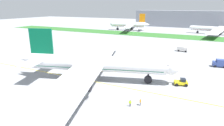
{
  "coord_description": "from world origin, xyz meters",
  "views": [
    {
      "loc": [
        32.28,
        -45.71,
        22.65
      ],
      "look_at": [
        3.59,
        12.17,
        3.48
      ],
      "focal_mm": 30.75,
      "sensor_mm": 36.0,
      "label": 1
    }
  ],
  "objects_px": {
    "pushback_tug": "(181,82)",
    "ground_crew_wingwalker_port": "(130,103)",
    "ground_crew_marshaller_front": "(140,101)",
    "parked_airliner_far_centre": "(217,29)",
    "airliner_foreground": "(94,64)",
    "service_truck_fuel_bowser": "(220,63)",
    "service_truck_baggage_loader": "(182,49)",
    "parked_airliner_far_left": "(130,25)"
  },
  "relations": [
    {
      "from": "ground_crew_wingwalker_port",
      "to": "parked_airliner_far_left",
      "type": "relative_size",
      "value": 0.03
    },
    {
      "from": "pushback_tug",
      "to": "ground_crew_wingwalker_port",
      "type": "distance_m",
      "value": 20.75
    },
    {
      "from": "ground_crew_marshaller_front",
      "to": "parked_airliner_far_centre",
      "type": "xyz_separation_m",
      "value": [
        19.18,
        141.6,
        3.28
      ]
    },
    {
      "from": "service_truck_fuel_bowser",
      "to": "parked_airliner_far_centre",
      "type": "bearing_deg",
      "value": 89.34
    },
    {
      "from": "airliner_foreground",
      "to": "ground_crew_marshaller_front",
      "type": "xyz_separation_m",
      "value": [
        18.39,
        -9.27,
        -4.36
      ]
    },
    {
      "from": "parked_airliner_far_left",
      "to": "parked_airliner_far_centre",
      "type": "distance_m",
      "value": 75.87
    },
    {
      "from": "ground_crew_marshaller_front",
      "to": "service_truck_fuel_bowser",
      "type": "height_order",
      "value": "service_truck_fuel_bowser"
    },
    {
      "from": "ground_crew_wingwalker_port",
      "to": "parked_airliner_far_centre",
      "type": "xyz_separation_m",
      "value": [
        21.17,
        143.15,
        3.35
      ]
    },
    {
      "from": "airliner_foreground",
      "to": "ground_crew_wingwalker_port",
      "type": "relative_size",
      "value": 48.65
    },
    {
      "from": "service_truck_baggage_loader",
      "to": "service_truck_fuel_bowser",
      "type": "distance_m",
      "value": 26.92
    },
    {
      "from": "ground_crew_wingwalker_port",
      "to": "service_truck_fuel_bowser",
      "type": "xyz_separation_m",
      "value": [
        20.03,
        44.02,
        0.61
      ]
    },
    {
      "from": "parked_airliner_far_centre",
      "to": "service_truck_baggage_loader",
      "type": "bearing_deg",
      "value": -102.69
    },
    {
      "from": "pushback_tug",
      "to": "parked_airliner_far_left",
      "type": "relative_size",
      "value": 0.1
    },
    {
      "from": "airliner_foreground",
      "to": "service_truck_fuel_bowser",
      "type": "distance_m",
      "value": 49.44
    },
    {
      "from": "ground_crew_marshaller_front",
      "to": "service_truck_fuel_bowser",
      "type": "distance_m",
      "value": 46.15
    },
    {
      "from": "service_truck_baggage_loader",
      "to": "parked_airliner_far_centre",
      "type": "relative_size",
      "value": 0.08
    },
    {
      "from": "service_truck_baggage_loader",
      "to": "parked_airliner_far_left",
      "type": "height_order",
      "value": "parked_airliner_far_left"
    },
    {
      "from": "pushback_tug",
      "to": "ground_crew_wingwalker_port",
      "type": "relative_size",
      "value": 3.43
    },
    {
      "from": "pushback_tug",
      "to": "ground_crew_wingwalker_port",
      "type": "bearing_deg",
      "value": -115.84
    },
    {
      "from": "airliner_foreground",
      "to": "parked_airliner_far_left",
      "type": "distance_m",
      "value": 133.66
    },
    {
      "from": "ground_crew_wingwalker_port",
      "to": "parked_airliner_far_centre",
      "type": "bearing_deg",
      "value": 81.59
    },
    {
      "from": "ground_crew_marshaller_front",
      "to": "parked_airliner_far_centre",
      "type": "distance_m",
      "value": 142.93
    },
    {
      "from": "service_truck_fuel_bowser",
      "to": "parked_airliner_far_left",
      "type": "xyz_separation_m",
      "value": [
        -74.6,
        94.89,
        3.8
      ]
    },
    {
      "from": "pushback_tug",
      "to": "parked_airliner_far_centre",
      "type": "distance_m",
      "value": 125.11
    },
    {
      "from": "service_truck_fuel_bowser",
      "to": "ground_crew_marshaller_front",
      "type": "bearing_deg",
      "value": -113.02
    },
    {
      "from": "parked_airliner_far_centre",
      "to": "parked_airliner_far_left",
      "type": "bearing_deg",
      "value": -176.8
    },
    {
      "from": "pushback_tug",
      "to": "airliner_foreground",
      "type": "bearing_deg",
      "value": -162.85
    },
    {
      "from": "pushback_tug",
      "to": "service_truck_baggage_loader",
      "type": "distance_m",
      "value": 47.03
    },
    {
      "from": "airliner_foreground",
      "to": "parked_airliner_far_left",
      "type": "relative_size",
      "value": 1.37
    },
    {
      "from": "ground_crew_wingwalker_port",
      "to": "airliner_foreground",
      "type": "bearing_deg",
      "value": 146.6
    },
    {
      "from": "pushback_tug",
      "to": "ground_crew_wingwalker_port",
      "type": "height_order",
      "value": "pushback_tug"
    },
    {
      "from": "parked_airliner_far_left",
      "to": "airliner_foreground",
      "type": "bearing_deg",
      "value": -73.41
    },
    {
      "from": "pushback_tug",
      "to": "service_truck_baggage_loader",
      "type": "relative_size",
      "value": 1.04
    },
    {
      "from": "airliner_foreground",
      "to": "pushback_tug",
      "type": "xyz_separation_m",
      "value": [
        25.45,
        7.86,
        -4.47
      ]
    },
    {
      "from": "ground_crew_marshaller_front",
      "to": "airliner_foreground",
      "type": "bearing_deg",
      "value": 153.25
    },
    {
      "from": "ground_crew_wingwalker_port",
      "to": "parked_airliner_far_left",
      "type": "height_order",
      "value": "parked_airliner_far_left"
    },
    {
      "from": "ground_crew_marshaller_front",
      "to": "parked_airliner_far_left",
      "type": "xyz_separation_m",
      "value": [
        -56.56,
        137.36,
        4.34
      ]
    },
    {
      "from": "service_truck_baggage_loader",
      "to": "service_truck_fuel_bowser",
      "type": "relative_size",
      "value": 1.05
    },
    {
      "from": "ground_crew_wingwalker_port",
      "to": "service_truck_fuel_bowser",
      "type": "relative_size",
      "value": 0.32
    },
    {
      "from": "parked_airliner_far_left",
      "to": "parked_airliner_far_centre",
      "type": "bearing_deg",
      "value": 3.2
    },
    {
      "from": "airliner_foreground",
      "to": "service_truck_baggage_loader",
      "type": "xyz_separation_m",
      "value": [
        20.07,
        54.57,
        -3.98
      ]
    },
    {
      "from": "ground_crew_marshaller_front",
      "to": "parked_airliner_far_left",
      "type": "distance_m",
      "value": 148.61
    }
  ]
}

